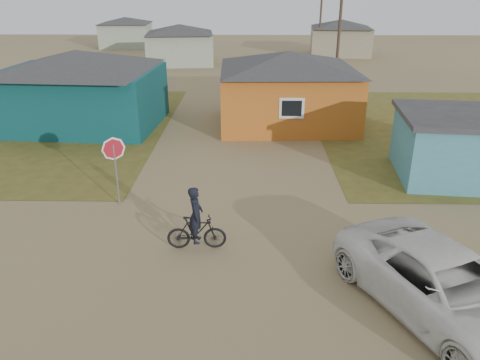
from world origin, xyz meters
TOP-DOWN VIEW (x-y plane):
  - ground at (0.00, 0.00)m, footprint 120.00×120.00m
  - house_teal at (-8.50, 13.50)m, footprint 8.93×7.08m
  - house_yellow at (2.50, 14.00)m, footprint 7.72×6.76m
  - house_pale_west at (-6.00, 34.00)m, footprint 7.04×6.15m
  - house_beige_east at (10.00, 40.00)m, footprint 6.95×6.05m
  - house_pale_north at (-14.00, 46.00)m, footprint 6.28×5.81m
  - utility_pole_near at (6.50, 22.00)m, footprint 1.40×0.20m
  - utility_pole_far at (7.50, 38.00)m, footprint 1.40×0.20m
  - stop_sign at (-4.08, 3.78)m, footprint 0.81×0.14m
  - cyclist at (-1.05, 0.91)m, footprint 1.75×0.64m
  - vehicle at (5.00, -1.95)m, footprint 4.83×6.38m

SIDE VIEW (x-z plane):
  - ground at x=0.00m, z-range 0.00..0.00m
  - cyclist at x=-1.05m, z-range -0.27..1.69m
  - vehicle at x=5.00m, z-range 0.00..1.61m
  - house_pale_north at x=-14.00m, z-range 0.05..3.45m
  - stop_sign at x=-4.08m, z-range 0.58..3.06m
  - house_pale_west at x=-6.00m, z-range 0.06..3.66m
  - house_beige_east at x=10.00m, z-range 0.06..3.66m
  - house_yellow at x=2.50m, z-range 0.05..3.95m
  - house_teal at x=-8.50m, z-range 0.05..4.05m
  - utility_pole_near at x=6.50m, z-range 0.14..8.14m
  - utility_pole_far at x=7.50m, z-range 0.14..8.14m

